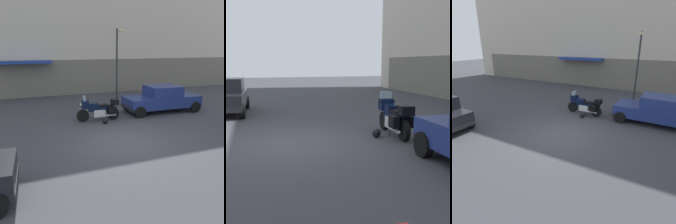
# 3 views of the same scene
# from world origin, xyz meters

# --- Properties ---
(ground_plane) EXTENTS (80.00, 80.00, 0.00)m
(ground_plane) POSITION_xyz_m (0.00, 0.00, 0.00)
(ground_plane) COLOR #38383D
(building_facade_rear) EXTENTS (36.16, 3.40, 13.30)m
(building_facade_rear) POSITION_xyz_m (-0.00, 12.27, 6.60)
(building_facade_rear) COLOR beige
(building_facade_rear) RESTS_ON ground
(motorcycle) EXTENTS (2.26, 0.80, 1.36)m
(motorcycle) POSITION_xyz_m (-0.08, 3.32, 0.62)
(motorcycle) COLOR black
(motorcycle) RESTS_ON ground
(helmet) EXTENTS (0.28, 0.28, 0.28)m
(helmet) POSITION_xyz_m (0.03, 2.67, 0.14)
(helmet) COLOR black
(helmet) RESTS_ON ground
(car_sedan_far) EXTENTS (4.61, 1.99, 1.56)m
(car_sedan_far) POSITION_xyz_m (4.00, 3.80, 0.78)
(car_sedan_far) COLOR navy
(car_sedan_far) RESTS_ON ground
(streetlamp_curbside) EXTENTS (0.28, 0.94, 4.89)m
(streetlamp_curbside) POSITION_xyz_m (2.23, 6.47, 2.97)
(streetlamp_curbside) COLOR #2D2D33
(streetlamp_curbside) RESTS_ON ground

